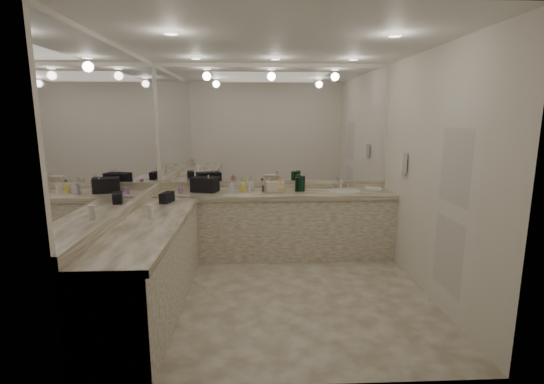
{
  "coord_description": "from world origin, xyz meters",
  "views": [
    {
      "loc": [
        -0.26,
        -4.01,
        1.91
      ],
      "look_at": [
        -0.06,
        0.4,
        1.05
      ],
      "focal_mm": 26.0,
      "sensor_mm": 36.0,
      "label": 1
    }
  ],
  "objects_px": {
    "sink": "(344,192)",
    "soap_bottle_a": "(209,184)",
    "soap_bottle_c": "(280,185)",
    "cream_cosmetic_case": "(275,187)",
    "wall_phone": "(403,162)",
    "black_toiletry_bag": "(205,185)",
    "hand_towel": "(373,189)",
    "soap_bottle_b": "(231,187)"
  },
  "relations": [
    {
      "from": "sink",
      "to": "soap_bottle_a",
      "type": "distance_m",
      "value": 1.83
    },
    {
      "from": "sink",
      "to": "soap_bottle_c",
      "type": "xyz_separation_m",
      "value": [
        -0.87,
        -0.04,
        0.1
      ]
    },
    {
      "from": "cream_cosmetic_case",
      "to": "wall_phone",
      "type": "bearing_deg",
      "value": -21.66
    },
    {
      "from": "wall_phone",
      "to": "black_toiletry_bag",
      "type": "relative_size",
      "value": 0.71
    },
    {
      "from": "hand_towel",
      "to": "soap_bottle_c",
      "type": "distance_m",
      "value": 1.29
    },
    {
      "from": "soap_bottle_a",
      "to": "soap_bottle_b",
      "type": "bearing_deg",
      "value": -5.67
    },
    {
      "from": "sink",
      "to": "black_toiletry_bag",
      "type": "height_order",
      "value": "black_toiletry_bag"
    },
    {
      "from": "cream_cosmetic_case",
      "to": "soap_bottle_b",
      "type": "distance_m",
      "value": 0.59
    },
    {
      "from": "cream_cosmetic_case",
      "to": "soap_bottle_a",
      "type": "distance_m",
      "value": 0.89
    },
    {
      "from": "soap_bottle_a",
      "to": "wall_phone",
      "type": "bearing_deg",
      "value": -11.2
    },
    {
      "from": "hand_towel",
      "to": "soap_bottle_b",
      "type": "distance_m",
      "value": 1.95
    },
    {
      "from": "black_toiletry_bag",
      "to": "hand_towel",
      "type": "height_order",
      "value": "black_toiletry_bag"
    },
    {
      "from": "black_toiletry_bag",
      "to": "soap_bottle_a",
      "type": "distance_m",
      "value": 0.1
    },
    {
      "from": "hand_towel",
      "to": "soap_bottle_c",
      "type": "bearing_deg",
      "value": -176.8
    },
    {
      "from": "sink",
      "to": "black_toiletry_bag",
      "type": "distance_m",
      "value": 1.89
    },
    {
      "from": "black_toiletry_bag",
      "to": "cream_cosmetic_case",
      "type": "relative_size",
      "value": 1.44
    },
    {
      "from": "soap_bottle_c",
      "to": "wall_phone",
      "type": "bearing_deg",
      "value": -17.39
    },
    {
      "from": "wall_phone",
      "to": "soap_bottle_c",
      "type": "xyz_separation_m",
      "value": [
        -1.48,
        0.46,
        -0.35
      ]
    },
    {
      "from": "wall_phone",
      "to": "soap_bottle_b",
      "type": "distance_m",
      "value": 2.21
    },
    {
      "from": "sink",
      "to": "cream_cosmetic_case",
      "type": "distance_m",
      "value": 0.94
    },
    {
      "from": "soap_bottle_a",
      "to": "soap_bottle_b",
      "type": "relative_size",
      "value": 1.4
    },
    {
      "from": "soap_bottle_a",
      "to": "soap_bottle_c",
      "type": "xyz_separation_m",
      "value": [
        0.95,
        -0.02,
        -0.02
      ]
    },
    {
      "from": "hand_towel",
      "to": "cream_cosmetic_case",
      "type": "bearing_deg",
      "value": -177.15
    },
    {
      "from": "soap_bottle_a",
      "to": "soap_bottle_c",
      "type": "distance_m",
      "value": 0.95
    },
    {
      "from": "wall_phone",
      "to": "soap_bottle_a",
      "type": "xyz_separation_m",
      "value": [
        -2.43,
        0.48,
        -0.33
      ]
    },
    {
      "from": "black_toiletry_bag",
      "to": "soap_bottle_c",
      "type": "bearing_deg",
      "value": -5.19
    },
    {
      "from": "soap_bottle_a",
      "to": "soap_bottle_b",
      "type": "distance_m",
      "value": 0.3
    },
    {
      "from": "wall_phone",
      "to": "soap_bottle_b",
      "type": "relative_size",
      "value": 1.42
    },
    {
      "from": "soap_bottle_b",
      "to": "soap_bottle_c",
      "type": "height_order",
      "value": "soap_bottle_c"
    },
    {
      "from": "black_toiletry_bag",
      "to": "cream_cosmetic_case",
      "type": "distance_m",
      "value": 0.95
    },
    {
      "from": "hand_towel",
      "to": "soap_bottle_a",
      "type": "xyz_separation_m",
      "value": [
        -2.24,
        -0.05,
        0.1
      ]
    },
    {
      "from": "soap_bottle_c",
      "to": "soap_bottle_a",
      "type": "bearing_deg",
      "value": 178.88
    },
    {
      "from": "sink",
      "to": "soap_bottle_c",
      "type": "bearing_deg",
      "value": -177.53
    },
    {
      "from": "soap_bottle_b",
      "to": "soap_bottle_c",
      "type": "relative_size",
      "value": 0.87
    },
    {
      "from": "soap_bottle_a",
      "to": "soap_bottle_c",
      "type": "bearing_deg",
      "value": -1.12
    },
    {
      "from": "wall_phone",
      "to": "sink",
      "type": "bearing_deg",
      "value": 140.43
    },
    {
      "from": "cream_cosmetic_case",
      "to": "soap_bottle_b",
      "type": "relative_size",
      "value": 1.4
    },
    {
      "from": "wall_phone",
      "to": "hand_towel",
      "type": "height_order",
      "value": "wall_phone"
    },
    {
      "from": "cream_cosmetic_case",
      "to": "soap_bottle_b",
      "type": "height_order",
      "value": "soap_bottle_b"
    },
    {
      "from": "sink",
      "to": "soap_bottle_b",
      "type": "distance_m",
      "value": 1.53
    },
    {
      "from": "soap_bottle_c",
      "to": "soap_bottle_b",
      "type": "bearing_deg",
      "value": -179.07
    },
    {
      "from": "soap_bottle_a",
      "to": "soap_bottle_b",
      "type": "height_order",
      "value": "soap_bottle_a"
    }
  ]
}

